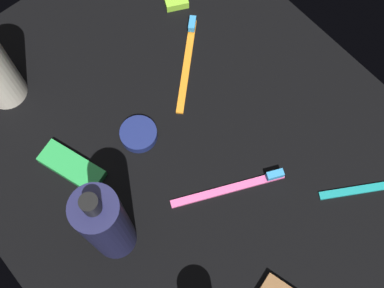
% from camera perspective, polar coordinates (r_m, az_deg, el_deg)
% --- Properties ---
extents(ground_plane, '(0.84, 0.64, 0.01)m').
position_cam_1_polar(ground_plane, '(0.78, 0.00, -0.95)').
color(ground_plane, black).
extents(lotion_bottle, '(0.06, 0.06, 0.21)m').
position_cam_1_polar(lotion_bottle, '(0.66, -9.93, -9.17)').
color(lotion_bottle, '#1D1E43').
rests_on(lotion_bottle, ground_plane).
extents(toothbrush_orange, '(0.13, 0.14, 0.02)m').
position_cam_1_polar(toothbrush_orange, '(0.84, -0.53, 9.89)').
color(toothbrush_orange, orange).
rests_on(toothbrush_orange, ground_plane).
extents(toothbrush_pink, '(0.09, 0.17, 0.02)m').
position_cam_1_polar(toothbrush_pink, '(0.76, 4.94, -4.99)').
color(toothbrush_pink, '#E55999').
rests_on(toothbrush_pink, ground_plane).
extents(toothbrush_teal, '(0.10, 0.16, 0.02)m').
position_cam_1_polar(toothbrush_teal, '(0.81, 21.38, -4.47)').
color(toothbrush_teal, teal).
rests_on(toothbrush_teal, ground_plane).
extents(snack_bar_green, '(0.11, 0.07, 0.01)m').
position_cam_1_polar(snack_bar_green, '(0.78, -13.74, -2.56)').
color(snack_bar_green, green).
rests_on(snack_bar_green, ground_plane).
extents(cream_tin_left, '(0.06, 0.06, 0.02)m').
position_cam_1_polar(cream_tin_left, '(0.78, -6.20, 1.15)').
color(cream_tin_left, navy).
rests_on(cream_tin_left, ground_plane).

